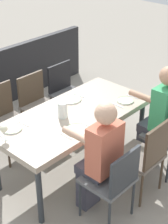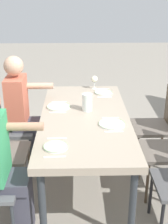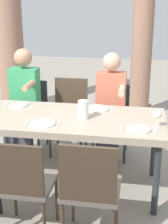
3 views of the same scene
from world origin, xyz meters
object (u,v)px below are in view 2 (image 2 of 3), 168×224
(dining_table, at_px, (85,122))
(plate_1, at_px, (112,124))
(plate_0, at_px, (56,146))
(water_pitcher, at_px, (87,103))
(plate_3, at_px, (103,92))
(plate_2, at_px, (58,106))
(wine_glass_3, at_px, (94,79))
(chair_east_south, at_px, (160,122))
(diner_man_white, at_px, (2,160))
(chair_east_north, at_px, (8,125))
(diner_woman_green, at_px, (23,110))

(dining_table, bearing_deg, plate_1, -130.28)
(plate_0, xyz_separation_m, water_pitcher, (0.76, -0.28, 0.07))
(plate_3, bearing_deg, plate_0, 159.17)
(plate_2, height_order, wine_glass_3, wine_glass_3)
(chair_east_south, xyz_separation_m, plate_0, (-0.96, 1.11, 0.24))
(dining_table, height_order, diner_man_white, diner_man_white)
(chair_east_north, distance_m, plate_3, 1.17)
(diner_man_white, xyz_separation_m, plate_0, (0.09, -0.42, 0.06))
(chair_east_north, bearing_deg, plate_2, -99.82)
(dining_table, xyz_separation_m, chair_east_south, (0.34, -0.86, -0.17))
(diner_woman_green, relative_size, plate_1, 5.14)
(chair_east_south, distance_m, wine_glass_3, 0.94)
(chair_east_south, distance_m, diner_man_white, 1.87)
(diner_man_white, bearing_deg, plate_1, -61.12)
(plate_0, xyz_separation_m, plate_1, (0.41, -0.50, -0.00))
(chair_east_north, xyz_separation_m, wine_glass_3, (0.50, -1.00, 0.37))
(plate_1, bearing_deg, water_pitcher, 32.17)
(plate_1, height_order, wine_glass_3, wine_glass_3)
(chair_east_north, distance_m, plate_1, 1.26)
(plate_3, bearing_deg, chair_east_north, 107.07)
(diner_woman_green, bearing_deg, plate_0, -156.71)
(chair_east_north, bearing_deg, water_pitcher, -102.55)
(wine_glass_3, distance_m, water_pitcher, 0.70)
(plate_1, bearing_deg, chair_east_north, 63.63)
(water_pitcher, bearing_deg, wine_glass_3, -9.29)
(chair_east_north, xyz_separation_m, plate_0, (-0.96, -0.60, 0.26))
(wine_glass_3, bearing_deg, water_pitcher, 170.71)
(chair_east_north, relative_size, diner_man_white, 0.66)
(plate_0, bearing_deg, dining_table, -21.94)
(chair_east_north, distance_m, plate_2, 0.64)
(dining_table, height_order, plate_0, plate_0)
(plate_2, bearing_deg, plate_1, -130.49)
(chair_east_north, bearing_deg, plate_1, -116.37)
(diner_woman_green, bearing_deg, wine_glass_3, -58.59)
(dining_table, distance_m, wine_glass_3, 0.86)
(dining_table, xyz_separation_m, plate_0, (-0.62, 0.25, 0.07))
(dining_table, relative_size, plate_1, 7.39)
(plate_1, xyz_separation_m, wine_glass_3, (1.04, 0.11, 0.11))
(chair_east_south, height_order, plate_0, chair_east_south)
(plate_1, bearing_deg, plate_2, 49.51)
(water_pitcher, bearing_deg, plate_1, -147.83)
(dining_table, relative_size, plate_2, 7.48)
(diner_man_white, distance_m, plate_3, 1.67)
(plate_0, distance_m, plate_3, 1.39)
(plate_0, height_order, wine_glass_3, wine_glass_3)
(chair_east_north, distance_m, chair_east_south, 1.71)
(plate_1, relative_size, plate_3, 1.17)
(plate_3, bearing_deg, wine_glass_3, 31.97)
(chair_east_south, height_order, diner_man_white, diner_man_white)
(plate_1, xyz_separation_m, plate_2, (0.45, 0.52, 0.00))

